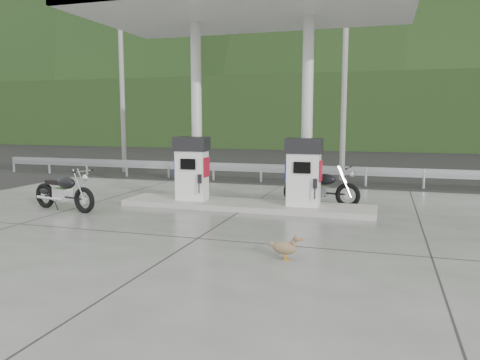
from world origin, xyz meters
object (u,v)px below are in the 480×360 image
(gas_pump_left, at_px, (192,168))
(duck, at_px, (285,248))
(gas_pump_right, at_px, (304,172))
(motorcycle_left, at_px, (64,192))
(motorcycle_right, at_px, (321,188))

(gas_pump_left, height_order, duck, gas_pump_left)
(gas_pump_right, height_order, motorcycle_left, gas_pump_right)
(gas_pump_left, xyz_separation_m, gas_pump_right, (3.20, 0.00, 0.00))
(motorcycle_left, distance_m, motorcycle_right, 7.08)
(gas_pump_left, distance_m, motorcycle_left, 3.51)
(gas_pump_left, xyz_separation_m, duck, (3.61, -4.37, -0.86))
(gas_pump_right, relative_size, duck, 3.33)
(motorcycle_right, distance_m, duck, 5.38)
(gas_pump_right, distance_m, motorcycle_right, 1.20)
(gas_pump_right, bearing_deg, motorcycle_right, 71.86)
(gas_pump_left, relative_size, motorcycle_right, 0.86)
(gas_pump_right, distance_m, motorcycle_left, 6.46)
(gas_pump_right, bearing_deg, gas_pump_left, 180.00)
(duck, bearing_deg, motorcycle_left, 163.15)
(gas_pump_right, relative_size, motorcycle_left, 0.87)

